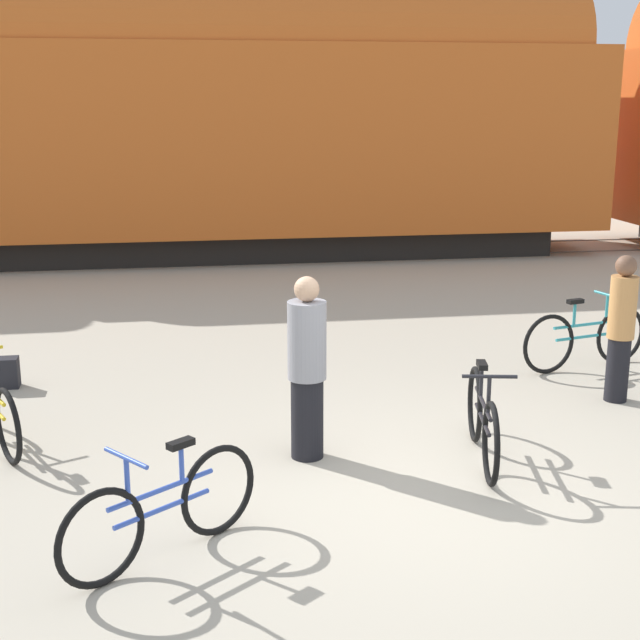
% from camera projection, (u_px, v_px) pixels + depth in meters
% --- Properties ---
extents(ground_plane, '(80.00, 80.00, 0.00)m').
position_uv_depth(ground_plane, '(411.00, 492.00, 7.27)').
color(ground_plane, '#B2A893').
extents(freight_train, '(42.69, 2.89, 5.50)m').
position_uv_depth(freight_train, '(264.00, 110.00, 17.60)').
color(freight_train, black).
rests_on(freight_train, ground_plane).
extents(rail_near, '(54.69, 0.07, 0.01)m').
position_uv_depth(rail_near, '(269.00, 261.00, 17.61)').
color(rail_near, '#4C4238').
rests_on(rail_near, ground_plane).
extents(rail_far, '(54.69, 0.07, 0.01)m').
position_uv_depth(rail_far, '(262.00, 249.00, 18.99)').
color(rail_far, '#4C4238').
rests_on(rail_far, ground_plane).
extents(bicycle_blue, '(1.37, 1.07, 0.85)m').
position_uv_depth(bicycle_blue, '(163.00, 510.00, 6.14)').
color(bicycle_blue, black).
rests_on(bicycle_blue, ground_plane).
extents(bicycle_black, '(0.47, 1.67, 0.88)m').
position_uv_depth(bicycle_black, '(483.00, 420.00, 7.81)').
color(bicycle_black, black).
rests_on(bicycle_black, ground_plane).
extents(bicycle_teal, '(1.73, 0.54, 0.88)m').
position_uv_depth(bicycle_teal, '(585.00, 338.00, 10.52)').
color(bicycle_teal, black).
rests_on(bicycle_teal, ground_plane).
extents(person_in_tan, '(0.28, 0.28, 1.56)m').
position_uv_depth(person_in_tan, '(621.00, 327.00, 9.28)').
color(person_in_tan, black).
rests_on(person_in_tan, ground_plane).
extents(person_in_grey, '(0.34, 0.34, 1.65)m').
position_uv_depth(person_in_grey, '(307.00, 369.00, 7.79)').
color(person_in_grey, black).
rests_on(person_in_grey, ground_plane).
extents(backpack, '(0.28, 0.20, 0.34)m').
position_uv_depth(backpack, '(6.00, 373.00, 9.86)').
color(backpack, black).
rests_on(backpack, ground_plane).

